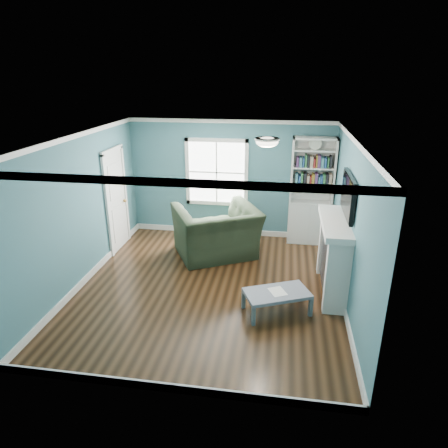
# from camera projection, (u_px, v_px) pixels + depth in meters

# --- Properties ---
(floor) EXTENTS (5.00, 5.00, 0.00)m
(floor) POSITION_uv_depth(u_px,v_px,m) (210.00, 287.00, 7.02)
(floor) COLOR black
(floor) RESTS_ON ground
(room_walls) EXTENTS (5.00, 5.00, 5.00)m
(room_walls) POSITION_uv_depth(u_px,v_px,m) (209.00, 201.00, 6.45)
(room_walls) COLOR #3C717F
(room_walls) RESTS_ON ground
(trim) EXTENTS (4.50, 5.00, 2.60)m
(trim) POSITION_uv_depth(u_px,v_px,m) (209.00, 221.00, 6.57)
(trim) COLOR white
(trim) RESTS_ON ground
(window) EXTENTS (1.40, 0.06, 1.50)m
(window) POSITION_uv_depth(u_px,v_px,m) (217.00, 172.00, 8.83)
(window) COLOR white
(window) RESTS_ON room_walls
(bookshelf) EXTENTS (0.90, 0.35, 2.31)m
(bookshelf) POSITION_uv_depth(u_px,v_px,m) (310.00, 202.00, 8.55)
(bookshelf) COLOR silver
(bookshelf) RESTS_ON ground
(fireplace) EXTENTS (0.44, 1.58, 1.30)m
(fireplace) POSITION_uv_depth(u_px,v_px,m) (334.00, 257.00, 6.68)
(fireplace) COLOR black
(fireplace) RESTS_ON ground
(tv) EXTENTS (0.06, 1.10, 0.65)m
(tv) POSITION_uv_depth(u_px,v_px,m) (348.00, 195.00, 6.27)
(tv) COLOR black
(tv) RESTS_ON fireplace
(door) EXTENTS (0.12, 0.98, 2.17)m
(door) POSITION_uv_depth(u_px,v_px,m) (116.00, 199.00, 8.24)
(door) COLOR silver
(door) RESTS_ON ground
(ceiling_fixture) EXTENTS (0.38, 0.38, 0.15)m
(ceiling_fixture) POSITION_uv_depth(u_px,v_px,m) (267.00, 141.00, 6.07)
(ceiling_fixture) COLOR white
(ceiling_fixture) RESTS_ON room_walls
(light_switch) EXTENTS (0.08, 0.01, 0.12)m
(light_switch) POSITION_uv_depth(u_px,v_px,m) (165.00, 181.00, 9.09)
(light_switch) COLOR white
(light_switch) RESTS_ON room_walls
(recliner) EXTENTS (1.86, 1.63, 1.37)m
(recliner) POSITION_uv_depth(u_px,v_px,m) (216.00, 224.00, 7.99)
(recliner) COLOR black
(recliner) RESTS_ON ground
(coffee_table) EXTENTS (1.12, 0.89, 0.36)m
(coffee_table) POSITION_uv_depth(u_px,v_px,m) (277.00, 294.00, 6.18)
(coffee_table) COLOR #545E65
(coffee_table) RESTS_ON ground
(paper_sheet) EXTENTS (0.33, 0.35, 0.00)m
(paper_sheet) POSITION_uv_depth(u_px,v_px,m) (277.00, 291.00, 6.17)
(paper_sheet) COLOR white
(paper_sheet) RESTS_ON coffee_table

